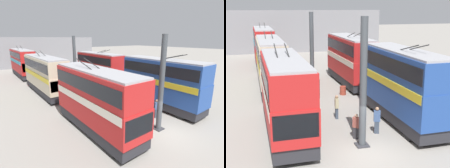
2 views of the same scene
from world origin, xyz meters
The scene contains 14 objects.
ground_plane centered at (0.00, 0.00, 0.00)m, with size 240.00×240.00×0.00m, color gray.
depot_back_wall centered at (41.10, 0.00, 3.72)m, with size 0.50×36.00×7.44m.
support_column_near centered at (1.09, 0.00, 3.65)m, with size 0.76×0.76×7.54m.
support_column_far centered at (15.95, 0.00, 3.65)m, with size 0.76×0.76×7.54m.
bus_left_near centered at (4.09, -4.11, 2.95)m, with size 9.32×2.54×5.81m.
bus_left_far centered at (16.01, -4.11, 2.84)m, with size 9.69×2.54×5.64m.
bus_right_near centered at (3.98, 4.11, 2.86)m, with size 9.25×2.54×5.64m.
bus_right_mid centered at (16.48, 4.11, 2.81)m, with size 10.77×2.54×5.57m.
bus_right_far centered at (29.91, 4.11, 2.95)m, with size 10.38×2.54×5.80m.
person_by_left_row centered at (2.59, -1.55, 0.95)m, with size 0.36×0.48×1.79m.
person_aisle_foreground centered at (2.14, 0.01, 0.86)m, with size 0.47×0.47×1.64m.
person_aisle_midway centered at (5.95, 0.20, 0.96)m, with size 0.45×0.29×1.80m.
person_by_right_row centered at (4.30, 2.27, 0.82)m, with size 0.38×0.48×1.56m.
oil_drum centered at (12.00, -2.11, 0.41)m, with size 0.60×0.60×0.81m.
Camera 2 is at (-14.96, 6.07, 8.03)m, focal length 50.00 mm.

